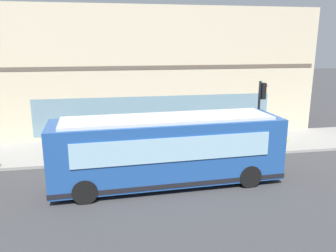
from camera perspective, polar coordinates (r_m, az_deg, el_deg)
name	(u,v)px	position (r m, az deg, el deg)	size (l,w,h in m)	color
ground	(179,180)	(15.72, 1.80, -9.12)	(120.00, 120.00, 0.00)	#38383A
sidewalk_curb	(162,147)	(20.18, -1.06, -3.57)	(4.52, 40.00, 0.15)	gray
building_corner	(149,70)	(24.92, -3.21, 9.47)	(6.87, 22.05, 8.41)	beige
city_bus_nearside	(168,151)	(14.79, -0.08, -4.19)	(2.99, 10.14, 3.07)	#1E478C
traffic_light_near_corner	(261,102)	(19.52, 15.52, 3.86)	(0.32, 0.49, 3.95)	black
fire_hydrant	(285,139)	(21.39, 19.21, -2.13)	(0.35, 0.35, 0.74)	yellow
pedestrian_walking_along_curb	(166,138)	(18.39, -0.34, -2.00)	(0.32, 0.32, 1.65)	#B23338
pedestrian_near_building_entrance	(66,134)	(20.11, -16.94, -1.38)	(0.32, 0.32, 1.56)	#B23338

